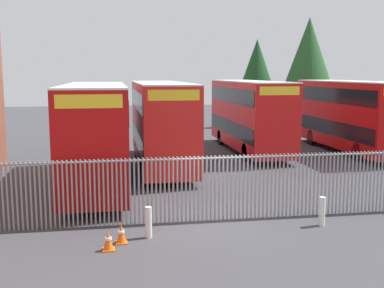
{
  "coord_description": "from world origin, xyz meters",
  "views": [
    {
      "loc": [
        -3.19,
        -14.95,
        4.88
      ],
      "look_at": [
        0.0,
        4.0,
        2.0
      ],
      "focal_mm": 44.18,
      "sensor_mm": 36.0,
      "label": 1
    }
  ],
  "objects_px": {
    "bollard_near_left": "(149,222)",
    "bollard_center_front": "(322,211)",
    "double_decker_bus_far_back": "(161,121)",
    "traffic_cone_by_gate": "(121,234)",
    "traffic_cone_mid_forecourt": "(108,240)",
    "double_decker_bus_behind_fence_left": "(249,113)",
    "double_decker_bus_behind_fence_right": "(349,113)",
    "double_decker_bus_near_gate": "(96,131)"
  },
  "relations": [
    {
      "from": "double_decker_bus_near_gate",
      "to": "traffic_cone_by_gate",
      "type": "bearing_deg",
      "value": -83.12
    },
    {
      "from": "double_decker_bus_behind_fence_right",
      "to": "bollard_near_left",
      "type": "relative_size",
      "value": 11.38
    },
    {
      "from": "double_decker_bus_behind_fence_right",
      "to": "traffic_cone_mid_forecourt",
      "type": "bearing_deg",
      "value": -135.36
    },
    {
      "from": "double_decker_bus_behind_fence_left",
      "to": "double_decker_bus_far_back",
      "type": "distance_m",
      "value": 7.11
    },
    {
      "from": "double_decker_bus_far_back",
      "to": "bollard_near_left",
      "type": "bearing_deg",
      "value": -97.81
    },
    {
      "from": "double_decker_bus_behind_fence_left",
      "to": "bollard_center_front",
      "type": "xyz_separation_m",
      "value": [
        -1.83,
        -14.65,
        -1.95
      ]
    },
    {
      "from": "double_decker_bus_behind_fence_left",
      "to": "traffic_cone_mid_forecourt",
      "type": "bearing_deg",
      "value": -118.77
    },
    {
      "from": "double_decker_bus_far_back",
      "to": "bollard_center_front",
      "type": "bearing_deg",
      "value": -69.05
    },
    {
      "from": "traffic_cone_mid_forecourt",
      "to": "double_decker_bus_near_gate",
      "type": "bearing_deg",
      "value": 93.82
    },
    {
      "from": "double_decker_bus_near_gate",
      "to": "double_decker_bus_behind_fence_right",
      "type": "distance_m",
      "value": 16.66
    },
    {
      "from": "traffic_cone_mid_forecourt",
      "to": "double_decker_bus_behind_fence_left",
      "type": "bearing_deg",
      "value": 61.23
    },
    {
      "from": "double_decker_bus_near_gate",
      "to": "double_decker_bus_behind_fence_left",
      "type": "xyz_separation_m",
      "value": [
        9.15,
        7.73,
        0.0
      ]
    },
    {
      "from": "bollard_near_left",
      "to": "traffic_cone_mid_forecourt",
      "type": "xyz_separation_m",
      "value": [
        -1.18,
        -0.85,
        -0.19
      ]
    },
    {
      "from": "double_decker_bus_near_gate",
      "to": "double_decker_bus_far_back",
      "type": "height_order",
      "value": "same"
    },
    {
      "from": "double_decker_bus_behind_fence_right",
      "to": "double_decker_bus_near_gate",
      "type": "bearing_deg",
      "value": -156.65
    },
    {
      "from": "double_decker_bus_behind_fence_right",
      "to": "bollard_center_front",
      "type": "xyz_separation_m",
      "value": [
        -7.97,
        -13.53,
        -1.95
      ]
    },
    {
      "from": "double_decker_bus_behind_fence_left",
      "to": "double_decker_bus_behind_fence_right",
      "type": "relative_size",
      "value": 1.0
    },
    {
      "from": "double_decker_bus_behind_fence_left",
      "to": "double_decker_bus_far_back",
      "type": "xyz_separation_m",
      "value": [
        -5.94,
        -3.92,
        0.0
      ]
    },
    {
      "from": "double_decker_bus_far_back",
      "to": "bollard_center_front",
      "type": "height_order",
      "value": "double_decker_bus_far_back"
    },
    {
      "from": "traffic_cone_mid_forecourt",
      "to": "traffic_cone_by_gate",
      "type": "bearing_deg",
      "value": 54.23
    },
    {
      "from": "double_decker_bus_behind_fence_left",
      "to": "double_decker_bus_far_back",
      "type": "relative_size",
      "value": 1.0
    },
    {
      "from": "double_decker_bus_near_gate",
      "to": "bollard_center_front",
      "type": "xyz_separation_m",
      "value": [
        7.33,
        -6.92,
        -1.95
      ]
    },
    {
      "from": "double_decker_bus_near_gate",
      "to": "double_decker_bus_far_back",
      "type": "relative_size",
      "value": 1.0
    },
    {
      "from": "traffic_cone_by_gate",
      "to": "bollard_center_front",
      "type": "bearing_deg",
      "value": 4.81
    },
    {
      "from": "double_decker_bus_behind_fence_left",
      "to": "double_decker_bus_behind_fence_right",
      "type": "height_order",
      "value": "same"
    },
    {
      "from": "bollard_center_front",
      "to": "traffic_cone_by_gate",
      "type": "bearing_deg",
      "value": -175.19
    },
    {
      "from": "double_decker_bus_far_back",
      "to": "traffic_cone_mid_forecourt",
      "type": "height_order",
      "value": "double_decker_bus_far_back"
    },
    {
      "from": "double_decker_bus_near_gate",
      "to": "bollard_near_left",
      "type": "xyz_separation_m",
      "value": [
        1.72,
        -7.13,
        -1.95
      ]
    },
    {
      "from": "bollard_center_front",
      "to": "traffic_cone_by_gate",
      "type": "distance_m",
      "value": 6.45
    },
    {
      "from": "traffic_cone_mid_forecourt",
      "to": "double_decker_bus_behind_fence_right",
      "type": "bearing_deg",
      "value": 44.64
    },
    {
      "from": "bollard_near_left",
      "to": "bollard_center_front",
      "type": "bearing_deg",
      "value": 2.1
    },
    {
      "from": "double_decker_bus_far_back",
      "to": "traffic_cone_by_gate",
      "type": "bearing_deg",
      "value": -101.6
    },
    {
      "from": "double_decker_bus_behind_fence_right",
      "to": "traffic_cone_mid_forecourt",
      "type": "xyz_separation_m",
      "value": [
        -14.76,
        -14.58,
        -2.13
      ]
    },
    {
      "from": "double_decker_bus_behind_fence_left",
      "to": "bollard_center_front",
      "type": "bearing_deg",
      "value": -97.11
    },
    {
      "from": "bollard_near_left",
      "to": "traffic_cone_mid_forecourt",
      "type": "height_order",
      "value": "bollard_near_left"
    },
    {
      "from": "bollard_center_front",
      "to": "traffic_cone_by_gate",
      "type": "relative_size",
      "value": 1.61
    },
    {
      "from": "double_decker_bus_behind_fence_right",
      "to": "traffic_cone_mid_forecourt",
      "type": "distance_m",
      "value": 20.86
    },
    {
      "from": "bollard_near_left",
      "to": "bollard_center_front",
      "type": "distance_m",
      "value": 5.61
    },
    {
      "from": "traffic_cone_by_gate",
      "to": "double_decker_bus_near_gate",
      "type": "bearing_deg",
      "value": 96.88
    },
    {
      "from": "double_decker_bus_behind_fence_right",
      "to": "traffic_cone_mid_forecourt",
      "type": "relative_size",
      "value": 18.32
    },
    {
      "from": "traffic_cone_by_gate",
      "to": "double_decker_bus_far_back",
      "type": "bearing_deg",
      "value": 78.4
    },
    {
      "from": "double_decker_bus_near_gate",
      "to": "double_decker_bus_behind_fence_right",
      "type": "height_order",
      "value": "same"
    }
  ]
}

